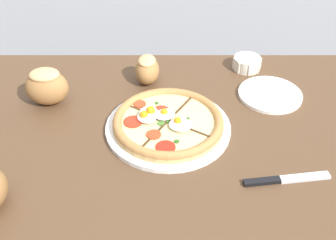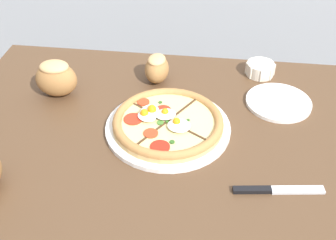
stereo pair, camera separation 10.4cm
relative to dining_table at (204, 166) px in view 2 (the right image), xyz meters
The scene contains 7 objects.
dining_table is the anchor object (origin of this frame).
pizza 0.16m from the dining_table, behind, with size 0.31×0.31×0.05m.
ramekin_bowl 0.35m from the dining_table, 64.41° to the left, with size 0.09×0.09×0.04m.
bread_piece_mid 0.47m from the dining_table, 163.92° to the left, with size 0.12×0.09×0.10m.
bread_piece_far 0.31m from the dining_table, 125.16° to the left, with size 0.07×0.10×0.08m.
knife_main 0.26m from the dining_table, 46.84° to the right, with size 0.20×0.04×0.01m.
side_saucer 0.27m from the dining_table, 39.10° to the left, with size 0.18×0.18×0.01m.
Camera 2 is at (0.01, -0.80, 1.44)m, focal length 45.00 mm.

